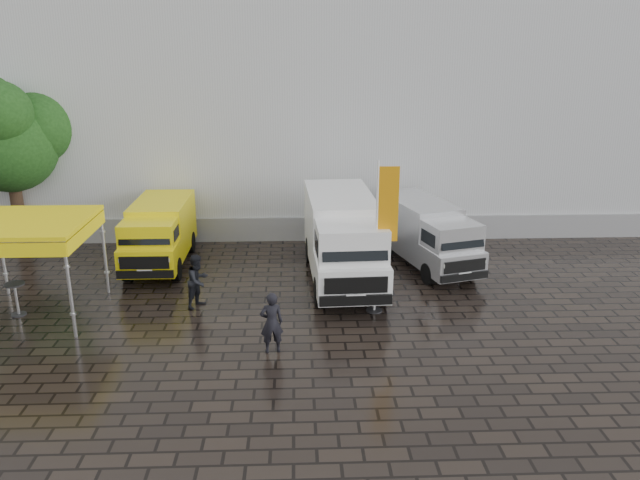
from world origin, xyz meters
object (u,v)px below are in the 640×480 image
at_px(wheelie_bin, 443,230).
at_px(person_front, 272,323).
at_px(van_white, 343,241).
at_px(van_silver, 427,236).
at_px(flagpole, 383,230).
at_px(van_yellow, 160,235).
at_px(cocktail_table, 17,299).
at_px(person_tent, 198,281).
at_px(canopy_tent, 26,226).

relative_size(wheelie_bin, person_front, 0.64).
relative_size(van_white, van_silver, 1.24).
bearing_deg(flagpole, van_silver, 61.10).
distance_m(van_yellow, van_white, 6.86).
distance_m(van_white, flagpole, 3.06).
distance_m(flagpole, wheelie_bin, 7.80).
bearing_deg(cocktail_table, person_tent, 4.91).
height_order(van_yellow, canopy_tent, canopy_tent).
relative_size(flagpole, cocktail_table, 4.59).
bearing_deg(van_yellow, cocktail_table, -128.26).
bearing_deg(person_front, cocktail_table, -29.28).
xyz_separation_m(van_yellow, van_white, (6.61, -1.81, 0.29)).
bearing_deg(canopy_tent, person_tent, 5.19).
xyz_separation_m(van_silver, cocktail_table, (-13.24, -3.91, -0.65)).
height_order(van_silver, cocktail_table, van_silver).
bearing_deg(wheelie_bin, van_silver, -111.04).
height_order(van_yellow, van_silver, van_silver).
relative_size(van_yellow, wheelie_bin, 4.59).
xyz_separation_m(van_silver, flagpole, (-2.22, -4.02, 1.44)).
height_order(van_white, van_silver, van_white).
bearing_deg(van_silver, wheelie_bin, 48.96).
xyz_separation_m(person_front, person_tent, (-2.39, 3.12, 0.00)).
relative_size(van_silver, canopy_tent, 1.54).
relative_size(van_white, cocktail_table, 6.47).
bearing_deg(van_silver, person_tent, -172.28).
xyz_separation_m(van_white, wheelie_bin, (4.44, 4.02, -0.89)).
bearing_deg(person_front, person_tent, -62.97).
relative_size(van_yellow, person_tent, 2.93).
distance_m(van_yellow, person_tent, 4.36).
bearing_deg(cocktail_table, person_front, -18.82).
height_order(flagpole, person_front, flagpole).
height_order(van_white, person_tent, van_white).
height_order(flagpole, person_tent, flagpole).
xyz_separation_m(canopy_tent, person_front, (7.19, -2.68, -1.94)).
xyz_separation_m(van_white, cocktail_table, (-10.04, -2.54, -0.92)).
height_order(flagpole, cocktail_table, flagpole).
xyz_separation_m(van_yellow, person_tent, (1.96, -3.89, -0.30)).
bearing_deg(wheelie_bin, canopy_tent, -150.81).
height_order(cocktail_table, person_front, person_front).
relative_size(van_silver, person_front, 3.15).
bearing_deg(van_white, person_front, -116.08).
distance_m(canopy_tent, flagpole, 10.43).
distance_m(van_white, wheelie_bin, 6.05).
relative_size(canopy_tent, person_tent, 2.04).
height_order(cocktail_table, person_tent, person_tent).
distance_m(person_front, person_tent, 3.93).
bearing_deg(person_front, van_silver, -140.20).
bearing_deg(wheelie_bin, person_tent, -142.13).
bearing_deg(cocktail_table, flagpole, -0.59).
bearing_deg(person_front, wheelie_bin, -136.46).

